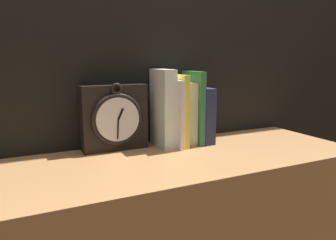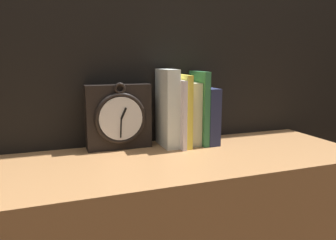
{
  "view_description": "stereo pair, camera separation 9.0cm",
  "coord_description": "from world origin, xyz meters",
  "px_view_note": "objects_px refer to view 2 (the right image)",
  "views": [
    {
      "loc": [
        -0.39,
        -0.79,
        1.16
      ],
      "look_at": [
        0.0,
        0.0,
        0.99
      ],
      "focal_mm": 35.0,
      "sensor_mm": 36.0,
      "label": 1
    },
    {
      "loc": [
        -0.3,
        -0.83,
        1.16
      ],
      "look_at": [
        0.0,
        0.0,
        0.99
      ],
      "focal_mm": 35.0,
      "sensor_mm": 36.0,
      "label": 2
    }
  ],
  "objects_px": {
    "book_slot0_white": "(167,108)",
    "book_slot1_white": "(177,113)",
    "clock": "(119,117)",
    "book_slot3_cream": "(190,113)",
    "book_slot4_green": "(199,108)",
    "book_slot5_navy": "(207,115)",
    "book_slot2_yellow": "(182,110)"
  },
  "relations": [
    {
      "from": "book_slot3_cream",
      "to": "clock",
      "type": "bearing_deg",
      "value": 174.8
    },
    {
      "from": "book_slot1_white",
      "to": "book_slot4_green",
      "type": "distance_m",
      "value": 0.08
    },
    {
      "from": "clock",
      "to": "book_slot2_yellow",
      "type": "bearing_deg",
      "value": -9.03
    },
    {
      "from": "book_slot3_cream",
      "to": "book_slot4_green",
      "type": "height_order",
      "value": "book_slot4_green"
    },
    {
      "from": "book_slot4_green",
      "to": "book_slot5_navy",
      "type": "distance_m",
      "value": 0.04
    },
    {
      "from": "book_slot2_yellow",
      "to": "book_slot5_navy",
      "type": "relative_size",
      "value": 1.24
    },
    {
      "from": "book_slot5_navy",
      "to": "book_slot0_white",
      "type": "bearing_deg",
      "value": 178.04
    },
    {
      "from": "clock",
      "to": "book_slot3_cream",
      "type": "relative_size",
      "value": 1.03
    },
    {
      "from": "book_slot2_yellow",
      "to": "book_slot4_green",
      "type": "bearing_deg",
      "value": 3.24
    },
    {
      "from": "clock",
      "to": "book_slot0_white",
      "type": "relative_size",
      "value": 0.85
    },
    {
      "from": "book_slot0_white",
      "to": "book_slot4_green",
      "type": "distance_m",
      "value": 0.11
    },
    {
      "from": "book_slot0_white",
      "to": "book_slot2_yellow",
      "type": "distance_m",
      "value": 0.05
    },
    {
      "from": "book_slot1_white",
      "to": "book_slot4_green",
      "type": "xyz_separation_m",
      "value": [
        0.08,
        0.01,
        0.01
      ]
    },
    {
      "from": "book_slot4_green",
      "to": "book_slot1_white",
      "type": "bearing_deg",
      "value": -174.68
    },
    {
      "from": "book_slot1_white",
      "to": "book_slot3_cream",
      "type": "distance_m",
      "value": 0.05
    },
    {
      "from": "book_slot0_white",
      "to": "book_slot5_navy",
      "type": "xyz_separation_m",
      "value": [
        0.14,
        -0.0,
        -0.03
      ]
    },
    {
      "from": "book_slot3_cream",
      "to": "book_slot5_navy",
      "type": "distance_m",
      "value": 0.06
    },
    {
      "from": "book_slot0_white",
      "to": "book_slot3_cream",
      "type": "height_order",
      "value": "book_slot0_white"
    },
    {
      "from": "book_slot5_navy",
      "to": "book_slot3_cream",
      "type": "bearing_deg",
      "value": 172.0
    },
    {
      "from": "book_slot1_white",
      "to": "book_slot2_yellow",
      "type": "bearing_deg",
      "value": 11.65
    },
    {
      "from": "book_slot3_cream",
      "to": "book_slot0_white",
      "type": "bearing_deg",
      "value": -177.38
    },
    {
      "from": "book_slot0_white",
      "to": "book_slot2_yellow",
      "type": "bearing_deg",
      "value": -8.46
    },
    {
      "from": "book_slot0_white",
      "to": "book_slot1_white",
      "type": "xyz_separation_m",
      "value": [
        0.03,
        -0.01,
        -0.02
      ]
    },
    {
      "from": "clock",
      "to": "book_slot1_white",
      "type": "distance_m",
      "value": 0.18
    },
    {
      "from": "book_slot0_white",
      "to": "book_slot4_green",
      "type": "height_order",
      "value": "book_slot0_white"
    },
    {
      "from": "clock",
      "to": "book_slot3_cream",
      "type": "height_order",
      "value": "clock"
    },
    {
      "from": "book_slot1_white",
      "to": "book_slot0_white",
      "type": "bearing_deg",
      "value": 158.01
    },
    {
      "from": "book_slot0_white",
      "to": "book_slot3_cream",
      "type": "xyz_separation_m",
      "value": [
        0.08,
        0.0,
        -0.02
      ]
    },
    {
      "from": "book_slot3_cream",
      "to": "book_slot5_navy",
      "type": "relative_size",
      "value": 1.1
    },
    {
      "from": "book_slot2_yellow",
      "to": "book_slot4_green",
      "type": "distance_m",
      "value": 0.06
    },
    {
      "from": "book_slot0_white",
      "to": "book_slot1_white",
      "type": "relative_size",
      "value": 1.15
    },
    {
      "from": "book_slot0_white",
      "to": "book_slot1_white",
      "type": "distance_m",
      "value": 0.03
    }
  ]
}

